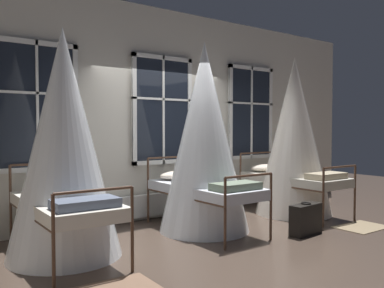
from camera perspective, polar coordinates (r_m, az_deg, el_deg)
name	(u,v)px	position (r m, az deg, el deg)	size (l,w,h in m)	color
ground	(197,228)	(6.48, 0.68, -11.52)	(17.52, 17.52, 0.00)	#4C3D33
back_wall_with_windows	(159,114)	(7.18, -4.50, 4.20)	(9.76, 0.10, 3.57)	beige
window_bank	(163,153)	(7.09, -3.97, -1.25)	(5.36, 0.10, 2.69)	black
cot_first	(64,146)	(5.15, -17.24, -0.31)	(1.35, 1.97, 2.73)	#4C3323
cot_second	(204,140)	(6.18, 1.70, 0.60)	(1.35, 1.95, 2.82)	#4C3323
cot_third	(294,138)	(7.62, 13.85, 0.76)	(1.35, 1.97, 2.79)	#4C3323
rug_third	(362,227)	(7.05, 22.33, -10.52)	(0.80, 0.56, 0.01)	#8E7A5B
suitcase_dark	(306,219)	(6.30, 15.39, -9.94)	(0.58, 0.26, 0.47)	black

